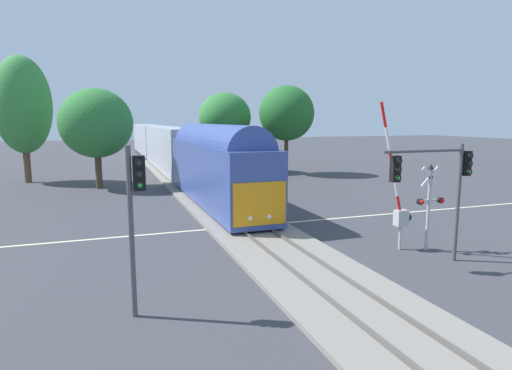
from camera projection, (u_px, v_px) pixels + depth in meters
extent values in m
plane|color=#3D3D42|center=(245.00, 226.00, 23.64)|extent=(220.00, 220.00, 0.00)
cube|color=beige|center=(245.00, 226.00, 23.64)|extent=(44.00, 0.20, 0.01)
cube|color=gray|center=(245.00, 225.00, 23.62)|extent=(4.40, 80.00, 0.18)
cube|color=#56514C|center=(232.00, 223.00, 23.36)|extent=(0.10, 80.00, 0.14)
cube|color=#56514C|center=(257.00, 221.00, 23.84)|extent=(0.10, 80.00, 0.14)
cube|color=#384C93|center=(215.00, 172.00, 29.30)|extent=(3.00, 17.56, 3.90)
cube|color=orange|center=(260.00, 204.00, 21.18)|extent=(2.76, 0.08, 2.15)
cylinder|color=#384C93|center=(215.00, 145.00, 29.02)|extent=(2.76, 15.80, 2.76)
sphere|color=#F4F2CC|center=(250.00, 218.00, 21.11)|extent=(0.24, 0.24, 0.24)
sphere|color=#F4F2CC|center=(269.00, 217.00, 21.44)|extent=(0.24, 0.24, 0.24)
cube|color=#B7BCC6|center=(170.00, 148.00, 48.89)|extent=(3.00, 22.79, 4.60)
cube|color=black|center=(183.00, 145.00, 49.34)|extent=(0.04, 20.51, 0.90)
cube|color=gold|center=(183.00, 158.00, 49.56)|extent=(0.04, 20.97, 0.36)
cube|color=#B7BCC6|center=(148.00, 139.00, 70.97)|extent=(3.00, 22.79, 4.60)
cube|color=black|center=(158.00, 137.00, 71.43)|extent=(0.04, 20.51, 0.90)
cube|color=gold|center=(158.00, 146.00, 71.65)|extent=(0.04, 20.97, 0.36)
cylinder|color=#B7B7BC|center=(400.00, 237.00, 19.35)|extent=(0.14, 0.14, 1.10)
cube|color=#B7B7BC|center=(401.00, 218.00, 19.22)|extent=(0.56, 0.40, 0.70)
sphere|color=black|center=(408.00, 217.00, 19.33)|extent=(0.36, 0.36, 0.36)
cylinder|color=red|center=(399.00, 207.00, 19.10)|extent=(0.37, 0.12, 1.03)
cylinder|color=white|center=(395.00, 185.00, 18.87)|extent=(0.37, 0.12, 1.03)
cylinder|color=red|center=(392.00, 162.00, 18.63)|extent=(0.37, 0.12, 1.03)
cylinder|color=white|center=(388.00, 139.00, 18.40)|extent=(0.37, 0.12, 1.03)
cylinder|color=red|center=(384.00, 115.00, 18.16)|extent=(0.37, 0.12, 1.03)
sphere|color=red|center=(382.00, 103.00, 18.04)|extent=(0.14, 0.14, 0.14)
cylinder|color=#B2B2B7|center=(428.00, 210.00, 19.04)|extent=(0.14, 0.14, 3.64)
cube|color=white|center=(431.00, 177.00, 18.80)|extent=(0.98, 0.05, 0.98)
cube|color=white|center=(431.00, 177.00, 18.80)|extent=(0.98, 0.05, 0.98)
cube|color=#B2B2B7|center=(429.00, 201.00, 18.97)|extent=(1.10, 0.08, 0.08)
cylinder|color=black|center=(420.00, 202.00, 18.70)|extent=(0.26, 0.18, 0.26)
cylinder|color=black|center=(440.00, 200.00, 19.06)|extent=(0.26, 0.18, 0.26)
sphere|color=red|center=(422.00, 202.00, 18.61)|extent=(0.20, 0.20, 0.20)
sphere|color=red|center=(442.00, 201.00, 18.97)|extent=(0.20, 0.20, 0.20)
cone|color=black|center=(431.00, 167.00, 18.75)|extent=(0.28, 0.28, 0.22)
cylinder|color=#4C4C51|center=(458.00, 203.00, 17.57)|extent=(0.16, 0.16, 4.83)
cube|color=black|center=(466.00, 163.00, 17.42)|extent=(0.34, 0.26, 1.00)
sphere|color=#262626|center=(470.00, 156.00, 17.23)|extent=(0.20, 0.20, 0.20)
cylinder|color=black|center=(470.00, 156.00, 17.20)|extent=(0.24, 0.10, 0.24)
sphere|color=#262626|center=(469.00, 164.00, 17.28)|extent=(0.20, 0.20, 0.20)
cylinder|color=black|center=(470.00, 164.00, 17.25)|extent=(0.24, 0.10, 0.24)
sphere|color=green|center=(468.00, 172.00, 17.32)|extent=(0.20, 0.20, 0.20)
cylinder|color=black|center=(469.00, 172.00, 17.30)|extent=(0.24, 0.10, 0.24)
cylinder|color=#4C4C51|center=(424.00, 151.00, 16.63)|extent=(3.68, 0.12, 0.12)
cube|color=black|center=(395.00, 169.00, 16.31)|extent=(0.34, 0.26, 1.00)
sphere|color=#262626|center=(398.00, 161.00, 16.12)|extent=(0.20, 0.20, 0.20)
cylinder|color=black|center=(399.00, 161.00, 16.09)|extent=(0.24, 0.10, 0.24)
sphere|color=#262626|center=(398.00, 169.00, 16.17)|extent=(0.20, 0.20, 0.20)
cylinder|color=black|center=(398.00, 169.00, 16.14)|extent=(0.24, 0.10, 0.24)
sphere|color=green|center=(397.00, 178.00, 16.22)|extent=(0.20, 0.20, 0.20)
cylinder|color=black|center=(398.00, 178.00, 16.19)|extent=(0.24, 0.10, 0.24)
cylinder|color=#4C4C51|center=(131.00, 233.00, 12.45)|extent=(0.16, 0.16, 5.07)
cube|color=black|center=(139.00, 173.00, 12.28)|extent=(0.34, 0.26, 1.00)
sphere|color=#262626|center=(139.00, 162.00, 12.09)|extent=(0.20, 0.20, 0.20)
cylinder|color=black|center=(139.00, 163.00, 12.06)|extent=(0.24, 0.10, 0.24)
sphere|color=#262626|center=(139.00, 174.00, 12.14)|extent=(0.20, 0.20, 0.20)
cylinder|color=black|center=(139.00, 174.00, 12.11)|extent=(0.24, 0.10, 0.24)
sphere|color=green|center=(140.00, 185.00, 12.19)|extent=(0.20, 0.20, 0.20)
cylinder|color=black|center=(140.00, 185.00, 12.16)|extent=(0.24, 0.10, 0.24)
cylinder|color=brown|center=(27.00, 162.00, 39.86)|extent=(0.61, 0.61, 3.80)
ellipsoid|color=#38843D|center=(22.00, 105.00, 39.08)|extent=(5.00, 5.00, 8.79)
cylinder|color=#4C3828|center=(99.00, 169.00, 36.42)|extent=(0.54, 0.54, 3.33)
ellipsoid|color=#2D7533|center=(96.00, 123.00, 35.85)|extent=(5.97, 5.97, 5.74)
cylinder|color=#4C3828|center=(286.00, 154.00, 45.83)|extent=(0.42, 0.42, 4.29)
ellipsoid|color=#236628|center=(287.00, 113.00, 45.19)|extent=(5.76, 5.76, 5.72)
cylinder|color=brown|center=(225.00, 154.00, 47.84)|extent=(0.47, 0.47, 4.03)
ellipsoid|color=#2D7533|center=(225.00, 117.00, 47.23)|extent=(5.66, 5.66, 5.34)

